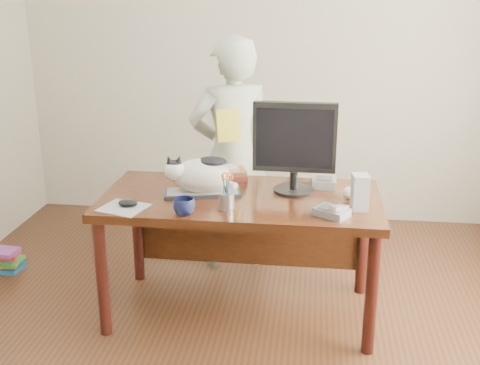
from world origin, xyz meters
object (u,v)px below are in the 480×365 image
mouse (128,203)px  speaker (360,192)px  monitor (295,143)px  book_stack (228,174)px  coffee_mug (184,207)px  pen_cup (227,199)px  calculator (324,181)px  baseball (349,193)px  person (232,155)px  cat (200,174)px  desk (243,215)px  keyboard (202,193)px  phone (332,211)px  book_pile_b (4,260)px

mouse → speaker: size_ratio=0.62×
monitor → book_stack: size_ratio=1.99×
coffee_mug → pen_cup: bearing=28.0°
calculator → speaker: bearing=-62.9°
coffee_mug → baseball: coffee_mug is taller
baseball → person: 0.99m
speaker → book_stack: size_ratio=0.73×
cat → speaker: bearing=-18.9°
desk → person: person is taller
coffee_mug → person: bearing=83.2°
keyboard → pen_cup: size_ratio=2.20×
coffee_mug → desk: bearing=56.9°
pen_cup → speaker: size_ratio=1.07×
cat → book_stack: bearing=57.1°
speaker → calculator: 0.43m
desk → coffee_mug: bearing=-123.1°
phone → mouse: bearing=-147.8°
pen_cup → phone: 0.57m
monitor → cat: bearing=-168.2°
pen_cup → speaker: pen_cup is taller
mouse → pen_cup: bearing=20.3°
desk → book_stack: size_ratio=5.94×
desk → pen_cup: 0.36m
coffee_mug → monitor: bearing=37.0°
coffee_mug → phone: (0.78, 0.08, -0.02)m
book_stack → mouse: bearing=-154.6°
book_pile_b → phone: bearing=-14.9°
coffee_mug → calculator: bearing=38.2°
keyboard → book_pile_b: size_ratio=1.79×
desk → person: 0.64m
speaker → monitor: bearing=141.8°
pen_cup → coffee_mug: 0.24m
monitor → pen_cup: monitor is taller
monitor → pen_cup: bearing=-137.5°
desk → pen_cup: (-0.05, -0.29, 0.21)m
pen_cup → phone: size_ratio=1.01×
keyboard → mouse: bearing=-157.1°
mouse → speaker: speaker is taller
cat → person: bearing=70.6°
desk → coffee_mug: coffee_mug is taller
keyboard → pen_cup: (0.17, -0.21, 0.05)m
cat → baseball: size_ratio=6.08×
monitor → calculator: 0.37m
speaker → keyboard: bearing=164.9°
coffee_mug → book_stack: (0.14, 0.62, -0.01)m
speaker → person: size_ratio=0.12×
calculator → coffee_mug: bearing=-141.0°
book_pile_b → calculator: bearing=-2.5°
keyboard → mouse: (-0.37, -0.25, 0.01)m
mouse → speaker: 1.26m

